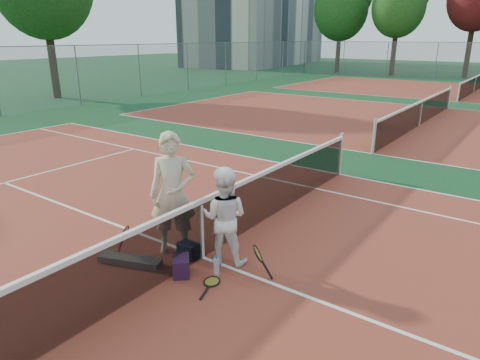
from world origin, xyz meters
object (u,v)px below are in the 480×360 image
player_b (225,218)px  water_bottle (216,267)px  net_main (202,229)px  racket_red (125,242)px  player_a (173,194)px  racket_black_held (258,263)px  racket_spare (212,282)px  sports_bag_navy (188,250)px  sports_bag_purple (181,266)px  apartment_block (259,3)px

player_b → water_bottle: bearing=90.8°
net_main → racket_red: net_main is taller
net_main → player_a: size_ratio=5.41×
racket_black_held → racket_spare: (-0.49, -0.47, -0.26)m
sports_bag_navy → sports_bag_purple: bearing=-59.5°
sports_bag_navy → water_bottle: 0.76m
player_b → racket_black_held: player_b is taller
player_b → water_bottle: size_ratio=5.02×
racket_black_held → racket_spare: 0.73m
racket_spare → sports_bag_navy: 0.87m
player_b → water_bottle: player_b is taller
sports_bag_purple → racket_spare: bearing=10.5°
net_main → racket_black_held: net_main is taller
net_main → sports_bag_navy: net_main is taller
racket_spare → sports_bag_purple: 0.54m
player_a → racket_red: (-0.47, -0.65, -0.73)m
apartment_block → sports_bag_navy: size_ratio=67.93×
net_main → racket_red: (-0.99, -0.73, -0.23)m
racket_red → sports_bag_navy: (0.80, 0.60, -0.15)m
racket_black_held → sports_bag_navy: 1.29m
apartment_block → player_b: bearing=-57.1°
player_a → water_bottle: 1.39m
racket_spare → sports_bag_navy: sports_bag_navy is taller
racket_red → racket_spare: size_ratio=0.94×
sports_bag_purple → sports_bag_navy: bearing=120.5°
net_main → apartment_block: 52.62m
player_a → sports_bag_purple: bearing=-78.0°
sports_bag_navy → water_bottle: water_bottle is taller
racket_black_held → water_bottle: (-0.54, -0.30, -0.12)m
apartment_block → sports_bag_purple: size_ratio=62.02×
net_main → racket_spare: (0.60, -0.49, -0.49)m
racket_black_held → racket_spare: size_ratio=0.91×
racket_red → racket_black_held: 2.20m
net_main → apartment_block: size_ratio=0.50×
apartment_block → player_b: apartment_block is taller
player_a → racket_red: bearing=-164.0°
net_main → player_b: 0.46m
player_b → player_a: bearing=-7.8°
water_bottle → racket_black_held: bearing=28.8°
racket_black_held → sports_bag_purple: racket_black_held is taller
player_a → sports_bag_navy: bearing=-46.0°
water_bottle → sports_bag_purple: bearing=-149.6°
net_main → sports_bag_purple: size_ratio=30.95×
racket_red → player_a: bearing=33.2°
player_b → racket_red: size_ratio=2.67×
player_b → sports_bag_purple: bearing=47.2°
apartment_block → sports_bag_navy: (27.81, -44.12, -7.37)m
racket_red → sports_bag_navy: 1.02m
apartment_block → water_bottle: bearing=-57.2°
player_b → racket_red: player_b is taller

